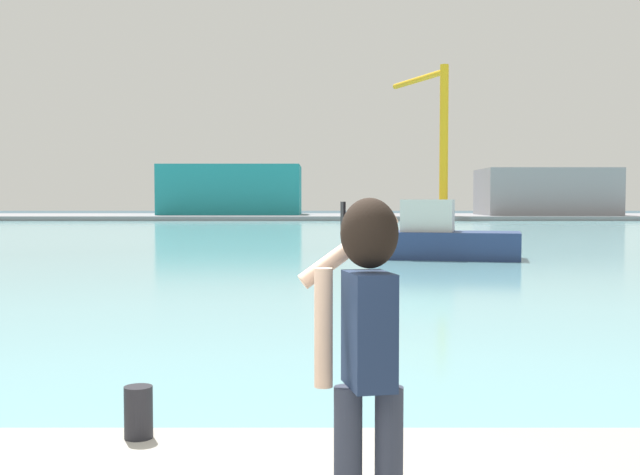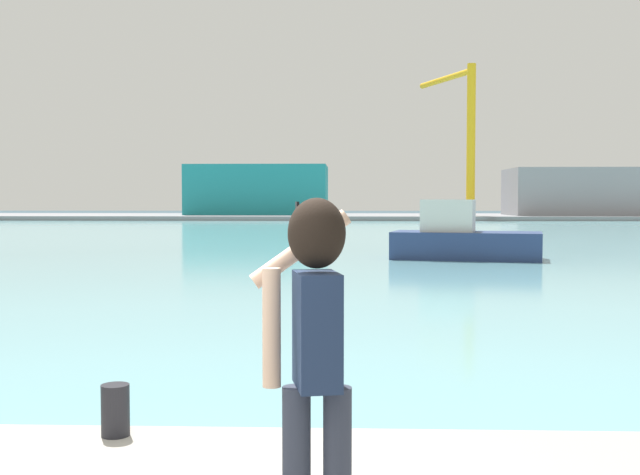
{
  "view_description": "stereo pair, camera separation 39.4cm",
  "coord_description": "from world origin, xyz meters",
  "px_view_note": "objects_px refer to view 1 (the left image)",
  "views": [
    {
      "loc": [
        0.92,
        -3.78,
        2.39
      ],
      "look_at": [
        0.88,
        7.7,
        1.82
      ],
      "focal_mm": 43.39,
      "sensor_mm": 36.0,
      "label": 1
    },
    {
      "loc": [
        1.32,
        -3.77,
        2.39
      ],
      "look_at": [
        0.88,
        7.7,
        1.82
      ],
      "focal_mm": 43.39,
      "sensor_mm": 36.0,
      "label": 2
    }
  ],
  "objects_px": {
    "port_crane": "(440,124)",
    "boat_moored": "(445,238)",
    "warehouse_left": "(235,190)",
    "warehouse_right": "(549,192)",
    "harbor_bollard": "(142,412)",
    "person_photographer": "(369,337)"
  },
  "relations": [
    {
      "from": "port_crane",
      "to": "boat_moored",
      "type": "bearing_deg",
      "value": -98.35
    },
    {
      "from": "warehouse_left",
      "to": "warehouse_right",
      "type": "relative_size",
      "value": 1.11
    },
    {
      "from": "warehouse_right",
      "to": "port_crane",
      "type": "relative_size",
      "value": 0.9
    },
    {
      "from": "harbor_bollard",
      "to": "warehouse_right",
      "type": "bearing_deg",
      "value": 72.0
    },
    {
      "from": "person_photographer",
      "to": "harbor_bollard",
      "type": "xyz_separation_m",
      "value": [
        -1.54,
        1.81,
        -0.88
      ]
    },
    {
      "from": "person_photographer",
      "to": "warehouse_left",
      "type": "relative_size",
      "value": 0.1
    },
    {
      "from": "harbor_bollard",
      "to": "port_crane",
      "type": "xyz_separation_m",
      "value": [
        15.04,
        85.59,
        10.43
      ]
    },
    {
      "from": "warehouse_left",
      "to": "port_crane",
      "type": "distance_m",
      "value": 26.77
    },
    {
      "from": "person_photographer",
      "to": "port_crane",
      "type": "height_order",
      "value": "port_crane"
    },
    {
      "from": "harbor_bollard",
      "to": "warehouse_left",
      "type": "bearing_deg",
      "value": 96.07
    },
    {
      "from": "boat_moored",
      "to": "warehouse_left",
      "type": "distance_m",
      "value": 68.58
    },
    {
      "from": "boat_moored",
      "to": "port_crane",
      "type": "distance_m",
      "value": 61.72
    },
    {
      "from": "harbor_bollard",
      "to": "warehouse_right",
      "type": "height_order",
      "value": "warehouse_right"
    },
    {
      "from": "harbor_bollard",
      "to": "warehouse_right",
      "type": "relative_size",
      "value": 0.02
    },
    {
      "from": "boat_moored",
      "to": "port_crane",
      "type": "bearing_deg",
      "value": 94.58
    },
    {
      "from": "person_photographer",
      "to": "boat_moored",
      "type": "distance_m",
      "value": 27.63
    },
    {
      "from": "person_photographer",
      "to": "harbor_bollard",
      "type": "distance_m",
      "value": 2.54
    },
    {
      "from": "person_photographer",
      "to": "boat_moored",
      "type": "xyz_separation_m",
      "value": [
        4.66,
        27.22,
        -0.88
      ]
    },
    {
      "from": "person_photographer",
      "to": "harbor_bollard",
      "type": "bearing_deg",
      "value": 28.96
    },
    {
      "from": "warehouse_right",
      "to": "harbor_bollard",
      "type": "bearing_deg",
      "value": -108.0
    },
    {
      "from": "boat_moored",
      "to": "warehouse_right",
      "type": "bearing_deg",
      "value": 83.26
    },
    {
      "from": "person_photographer",
      "to": "port_crane",
      "type": "distance_m",
      "value": 88.96
    }
  ]
}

